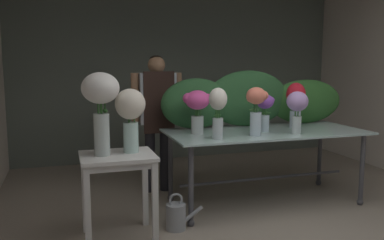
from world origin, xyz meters
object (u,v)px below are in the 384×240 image
vase_violet_tulips (265,109)px  watering_can (176,216)px  florist (157,109)px  vase_cream_lisianthus_tall (130,113)px  vase_crimson_ranunculus (296,101)px  side_table_white (118,168)px  vase_ivory_dahlias (218,109)px  display_table_glass (265,141)px  vase_fuchsia_stock (197,106)px  vase_lilac_freesia (297,106)px  vase_coral_roses (256,106)px  vase_white_roses_tall (101,101)px

vase_violet_tulips → watering_can: 1.46m
florist → vase_violet_tulips: (0.98, -0.79, 0.05)m
florist → vase_cream_lisianthus_tall: bearing=-113.3°
vase_crimson_ranunculus → vase_cream_lisianthus_tall: vase_cream_lisianthus_tall is taller
side_table_white → vase_ivory_dahlias: vase_ivory_dahlias is taller
display_table_glass → vase_fuchsia_stock: vase_fuchsia_stock is taller
florist → vase_fuchsia_stock: (0.25, -0.72, 0.10)m
vase_ivory_dahlias → vase_lilac_freesia: bearing=1.1°
vase_ivory_dahlias → vase_coral_roses: size_ratio=1.01×
vase_white_roses_tall → display_table_glass: bearing=14.1°
display_table_glass → vase_lilac_freesia: vase_lilac_freesia is taller
vase_coral_roses → vase_crimson_ranunculus: bearing=25.9°
vase_cream_lisianthus_tall → watering_can: bearing=-4.0°
vase_ivory_dahlias → vase_cream_lisianthus_tall: 0.85m
vase_white_roses_tall → vase_cream_lisianthus_tall: vase_white_roses_tall is taller
display_table_glass → vase_white_roses_tall: bearing=-165.9°
vase_cream_lisianthus_tall → vase_lilac_freesia: bearing=3.9°
vase_lilac_freesia → vase_coral_roses: vase_coral_roses is taller
vase_coral_roses → vase_cream_lisianthus_tall: (-1.27, -0.16, -0.00)m
florist → vase_ivory_dahlias: florist is taller
display_table_glass → florist: florist is taller
vase_ivory_dahlias → watering_can: bearing=-163.9°
side_table_white → watering_can: 0.72m
vase_ivory_dahlias → display_table_glass: bearing=23.6°
side_table_white → vase_white_roses_tall: (-0.13, 0.00, 0.58)m
watering_can → display_table_glass: bearing=20.7°
vase_fuchsia_stock → vase_coral_roses: bearing=-26.3°
vase_fuchsia_stock → watering_can: size_ratio=1.27×
florist → vase_fuchsia_stock: florist is taller
vase_crimson_ranunculus → watering_can: size_ratio=1.43×
side_table_white → florist: size_ratio=0.47×
side_table_white → florist: 1.38m
vase_crimson_ranunculus → vase_white_roses_tall: 2.22m
vase_violet_tulips → watering_can: bearing=-160.5°
vase_fuchsia_stock → display_table_glass: bearing=-2.4°
display_table_glass → vase_ivory_dahlias: (-0.66, -0.29, 0.40)m
vase_cream_lisianthus_tall → side_table_white: bearing=-157.4°
display_table_glass → vase_coral_roses: vase_coral_roses is taller
vase_lilac_freesia → vase_cream_lisianthus_tall: (-1.71, -0.12, 0.01)m
side_table_white → vase_violet_tulips: 1.70m
vase_lilac_freesia → vase_ivory_dahlias: (-0.86, -0.02, 0.00)m
vase_coral_roses → side_table_white: bearing=-171.4°
vase_coral_roses → vase_ivory_dahlias: bearing=-172.3°
side_table_white → vase_crimson_ranunculus: 2.15m
vase_lilac_freesia → side_table_white: bearing=-174.8°
vase_fuchsia_stock → watering_can: (-0.34, -0.45, -0.96)m
vase_violet_tulips → vase_coral_roses: 0.28m
display_table_glass → vase_crimson_ranunculus: bearing=11.2°
vase_white_roses_tall → vase_lilac_freesia: bearing=4.9°
vase_coral_roses → display_table_glass: bearing=44.5°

